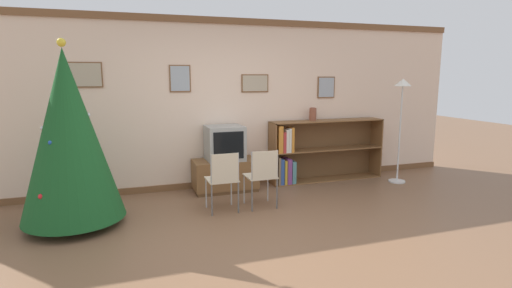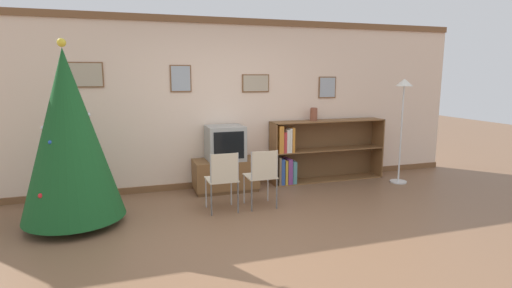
{
  "view_description": "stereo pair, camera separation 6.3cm",
  "coord_description": "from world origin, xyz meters",
  "px_view_note": "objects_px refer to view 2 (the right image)",
  "views": [
    {
      "loc": [
        -1.49,
        -3.97,
        1.83
      ],
      "look_at": [
        0.28,
        1.25,
        0.86
      ],
      "focal_mm": 28.0,
      "sensor_mm": 36.0,
      "label": 1
    },
    {
      "loc": [
        -1.43,
        -3.99,
        1.83
      ],
      "look_at": [
        0.28,
        1.25,
        0.86
      ],
      "focal_mm": 28.0,
      "sensor_mm": 36.0,
      "label": 2
    }
  ],
  "objects_px": {
    "bookshelf": "(310,152)",
    "standing_lamp": "(403,104)",
    "folding_chair_right": "(262,175)",
    "christmas_tree": "(69,135)",
    "television": "(225,143)",
    "folding_chair_left": "(223,178)",
    "tv_console": "(226,175)",
    "vase": "(314,114)"
  },
  "relations": [
    {
      "from": "bookshelf",
      "to": "standing_lamp",
      "type": "bearing_deg",
      "value": -21.53
    },
    {
      "from": "folding_chair_right",
      "to": "christmas_tree",
      "type": "bearing_deg",
      "value": 176.83
    },
    {
      "from": "television",
      "to": "folding_chair_left",
      "type": "distance_m",
      "value": 1.06
    },
    {
      "from": "television",
      "to": "folding_chair_right",
      "type": "xyz_separation_m",
      "value": [
        0.28,
        -0.98,
        -0.3
      ]
    },
    {
      "from": "folding_chair_right",
      "to": "bookshelf",
      "type": "xyz_separation_m",
      "value": [
        1.24,
        1.08,
        0.03
      ]
    },
    {
      "from": "folding_chair_right",
      "to": "tv_console",
      "type": "bearing_deg",
      "value": 105.6
    },
    {
      "from": "tv_console",
      "to": "bookshelf",
      "type": "distance_m",
      "value": 1.54
    },
    {
      "from": "christmas_tree",
      "to": "vase",
      "type": "bearing_deg",
      "value": 14.92
    },
    {
      "from": "tv_console",
      "to": "standing_lamp",
      "type": "height_order",
      "value": "standing_lamp"
    },
    {
      "from": "bookshelf",
      "to": "standing_lamp",
      "type": "distance_m",
      "value": 1.73
    },
    {
      "from": "folding_chair_right",
      "to": "standing_lamp",
      "type": "xyz_separation_m",
      "value": [
        2.65,
        0.53,
        0.87
      ]
    },
    {
      "from": "tv_console",
      "to": "folding_chair_left",
      "type": "relative_size",
      "value": 1.22
    },
    {
      "from": "folding_chair_left",
      "to": "standing_lamp",
      "type": "distance_m",
      "value": 3.36
    },
    {
      "from": "television",
      "to": "folding_chair_right",
      "type": "distance_m",
      "value": 1.06
    },
    {
      "from": "folding_chair_left",
      "to": "vase",
      "type": "height_order",
      "value": "vase"
    },
    {
      "from": "television",
      "to": "folding_chair_right",
      "type": "height_order",
      "value": "television"
    },
    {
      "from": "christmas_tree",
      "to": "television",
      "type": "distance_m",
      "value": 2.3
    },
    {
      "from": "folding_chair_left",
      "to": "standing_lamp",
      "type": "bearing_deg",
      "value": 9.38
    },
    {
      "from": "tv_console",
      "to": "television",
      "type": "distance_m",
      "value": 0.52
    },
    {
      "from": "television",
      "to": "vase",
      "type": "relative_size",
      "value": 2.59
    },
    {
      "from": "folding_chair_left",
      "to": "bookshelf",
      "type": "bearing_deg",
      "value": 31.21
    },
    {
      "from": "bookshelf",
      "to": "vase",
      "type": "relative_size",
      "value": 9.27
    },
    {
      "from": "christmas_tree",
      "to": "tv_console",
      "type": "height_order",
      "value": "christmas_tree"
    },
    {
      "from": "tv_console",
      "to": "television",
      "type": "xyz_separation_m",
      "value": [
        -0.0,
        -0.0,
        0.52
      ]
    },
    {
      "from": "vase",
      "to": "folding_chair_left",
      "type": "bearing_deg",
      "value": -149.04
    },
    {
      "from": "television",
      "to": "standing_lamp",
      "type": "relative_size",
      "value": 0.33
    },
    {
      "from": "television",
      "to": "tv_console",
      "type": "bearing_deg",
      "value": 90.0
    },
    {
      "from": "tv_console",
      "to": "vase",
      "type": "bearing_deg",
      "value": 4.72
    },
    {
      "from": "vase",
      "to": "standing_lamp",
      "type": "bearing_deg",
      "value": -23.68
    },
    {
      "from": "christmas_tree",
      "to": "vase",
      "type": "height_order",
      "value": "christmas_tree"
    },
    {
      "from": "television",
      "to": "folding_chair_left",
      "type": "height_order",
      "value": "television"
    },
    {
      "from": "christmas_tree",
      "to": "folding_chair_right",
      "type": "bearing_deg",
      "value": -3.17
    },
    {
      "from": "christmas_tree",
      "to": "folding_chair_right",
      "type": "xyz_separation_m",
      "value": [
        2.38,
        -0.13,
        -0.64
      ]
    },
    {
      "from": "tv_console",
      "to": "television",
      "type": "height_order",
      "value": "television"
    },
    {
      "from": "bookshelf",
      "to": "christmas_tree",
      "type": "bearing_deg",
      "value": -165.27
    },
    {
      "from": "christmas_tree",
      "to": "bookshelf",
      "type": "relative_size",
      "value": 1.09
    },
    {
      "from": "christmas_tree",
      "to": "bookshelf",
      "type": "xyz_separation_m",
      "value": [
        3.62,
        0.95,
        -0.61
      ]
    },
    {
      "from": "television",
      "to": "folding_chair_left",
      "type": "relative_size",
      "value": 0.7
    },
    {
      "from": "bookshelf",
      "to": "tv_console",
      "type": "bearing_deg",
      "value": -176.24
    },
    {
      "from": "tv_console",
      "to": "bookshelf",
      "type": "bearing_deg",
      "value": 3.76
    },
    {
      "from": "folding_chair_left",
      "to": "bookshelf",
      "type": "relative_size",
      "value": 0.4
    },
    {
      "from": "christmas_tree",
      "to": "folding_chair_left",
      "type": "bearing_deg",
      "value": -4.12
    }
  ]
}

